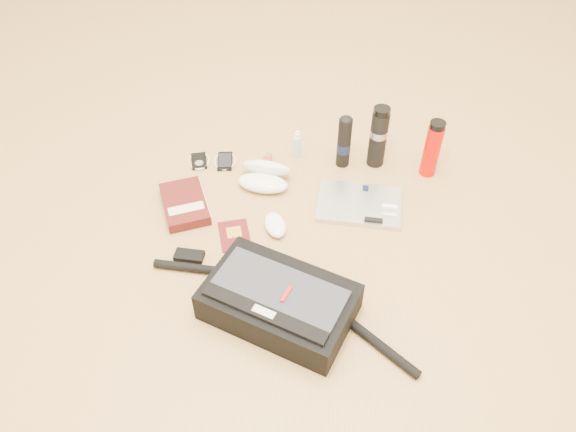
% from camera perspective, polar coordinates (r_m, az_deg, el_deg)
% --- Properties ---
extents(ground, '(4.00, 4.00, 0.00)m').
position_cam_1_polar(ground, '(1.78, 0.50, -3.45)').
color(ground, '#AF8449').
rests_on(ground, ground).
extents(messenger_bag, '(0.78, 0.42, 0.12)m').
position_cam_1_polar(messenger_bag, '(1.59, -1.00, -8.66)').
color(messenger_bag, black).
rests_on(messenger_bag, ground).
extents(laptop, '(0.30, 0.22, 0.03)m').
position_cam_1_polar(laptop, '(1.92, 7.28, 1.17)').
color(laptop, '#BABABD').
rests_on(laptop, ground).
extents(book, '(0.20, 0.25, 0.04)m').
position_cam_1_polar(book, '(1.92, -10.41, 1.21)').
color(book, '#45100E').
rests_on(book, ground).
extents(passport, '(0.12, 0.15, 0.01)m').
position_cam_1_polar(passport, '(1.82, -5.45, -1.94)').
color(passport, '#4F0E13').
rests_on(passport, ground).
extents(mouse, '(0.10, 0.13, 0.04)m').
position_cam_1_polar(mouse, '(1.82, -1.31, -0.91)').
color(mouse, white).
rests_on(mouse, ground).
extents(sunglasses_case, '(0.20, 0.18, 0.10)m').
position_cam_1_polar(sunglasses_case, '(1.97, -2.39, 4.11)').
color(sunglasses_case, white).
rests_on(sunglasses_case, ground).
extents(ipod, '(0.09, 0.10, 0.01)m').
position_cam_1_polar(ipod, '(2.11, -9.03, 5.54)').
color(ipod, black).
rests_on(ipod, ground).
extents(phone, '(0.09, 0.11, 0.01)m').
position_cam_1_polar(phone, '(2.09, -6.42, 5.57)').
color(phone, black).
rests_on(phone, ground).
extents(inhaler, '(0.04, 0.11, 0.03)m').
position_cam_1_polar(inhaler, '(2.05, -2.18, 5.30)').
color(inhaler, '#AF271B').
rests_on(inhaler, ground).
extents(spray_bottle, '(0.03, 0.03, 0.11)m').
position_cam_1_polar(spray_bottle, '(2.08, 0.95, 7.15)').
color(spray_bottle, '#9DC2D6').
rests_on(spray_bottle, ground).
extents(aerosol_can, '(0.06, 0.06, 0.21)m').
position_cam_1_polar(aerosol_can, '(2.02, 5.72, 7.54)').
color(aerosol_can, black).
rests_on(aerosol_can, ground).
extents(thermos_black, '(0.07, 0.07, 0.24)m').
position_cam_1_polar(thermos_black, '(2.03, 9.17, 7.97)').
color(thermos_black, black).
rests_on(thermos_black, ground).
extents(thermos_red, '(0.06, 0.06, 0.22)m').
position_cam_1_polar(thermos_red, '(2.03, 14.44, 6.64)').
color(thermos_red, '#CE0900').
rests_on(thermos_red, ground).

